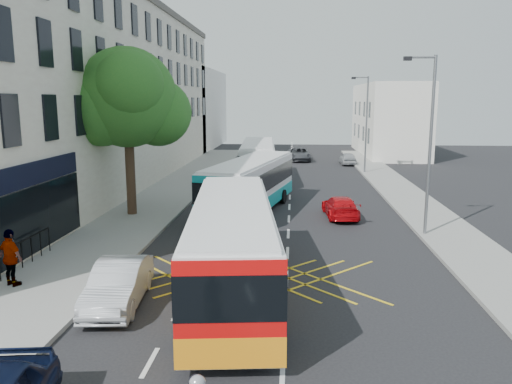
% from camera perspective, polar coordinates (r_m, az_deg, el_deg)
% --- Properties ---
extents(ground, '(120.00, 120.00, 0.00)m').
position_cam_1_polar(ground, '(12.51, 3.07, -19.43)').
color(ground, black).
rests_on(ground, ground).
extents(pavement_left, '(5.00, 70.00, 0.15)m').
position_cam_1_polar(pavement_left, '(27.94, -13.94, -2.54)').
color(pavement_left, gray).
rests_on(pavement_left, ground).
extents(pavement_right, '(3.00, 70.00, 0.15)m').
position_cam_1_polar(pavement_right, '(27.55, 19.60, -3.03)').
color(pavement_right, gray).
rests_on(pavement_right, ground).
extents(terrace_main, '(8.30, 45.00, 13.50)m').
position_cam_1_polar(terrace_main, '(38.07, -17.91, 10.80)').
color(terrace_main, beige).
rests_on(terrace_main, ground).
extents(terrace_far, '(8.00, 20.00, 10.00)m').
position_cam_1_polar(terrace_far, '(67.36, -7.98, 9.36)').
color(terrace_far, silver).
rests_on(terrace_far, ground).
extents(building_right, '(6.00, 18.00, 8.00)m').
position_cam_1_polar(building_right, '(59.87, 14.84, 8.03)').
color(building_right, silver).
rests_on(building_right, ground).
extents(street_tree, '(6.30, 5.70, 8.80)m').
position_cam_1_polar(street_tree, '(27.23, -14.57, 10.30)').
color(street_tree, '#382619').
rests_on(street_tree, pavement_left).
extents(lamp_near, '(1.45, 0.15, 8.00)m').
position_cam_1_polar(lamp_near, '(23.67, 19.10, 6.01)').
color(lamp_near, slate).
rests_on(lamp_near, pavement_right).
extents(lamp_far, '(1.45, 0.15, 8.00)m').
position_cam_1_polar(lamp_far, '(43.29, 12.39, 8.13)').
color(lamp_far, slate).
rests_on(lamp_far, pavement_right).
extents(railings, '(0.08, 5.60, 1.14)m').
position_cam_1_polar(railings, '(19.71, -26.23, -6.86)').
color(railings, black).
rests_on(railings, pavement_left).
extents(bus_near, '(3.70, 11.00, 3.03)m').
position_cam_1_polar(bus_near, '(16.19, -2.74, -6.16)').
color(bus_near, silver).
rests_on(bus_near, ground).
extents(bus_mid, '(4.62, 10.78, 2.95)m').
position_cam_1_polar(bus_mid, '(27.77, -0.65, 0.80)').
color(bus_mid, silver).
rests_on(bus_mid, ground).
extents(bus_far, '(3.08, 10.85, 3.02)m').
position_cam_1_polar(bus_far, '(38.71, 0.24, 3.61)').
color(bus_far, silver).
rests_on(bus_far, ground).
extents(parked_car_silver, '(1.79, 4.18, 1.34)m').
position_cam_1_polar(parked_car_silver, '(16.12, -15.45, -10.09)').
color(parked_car_silver, '#B5B7BD').
rests_on(parked_car_silver, ground).
extents(red_hatchback, '(1.92, 4.06, 1.15)m').
position_cam_1_polar(red_hatchback, '(27.16, 9.62, -1.68)').
color(red_hatchback, red).
rests_on(red_hatchback, ground).
extents(distant_car_grey, '(2.53, 4.94, 1.33)m').
position_cam_1_polar(distant_car_grey, '(52.02, 4.95, 4.33)').
color(distant_car_grey, '#44464C').
rests_on(distant_car_grey, ground).
extents(distant_car_silver, '(1.52, 3.54, 1.19)m').
position_cam_1_polar(distant_car_silver, '(49.50, 10.44, 3.79)').
color(distant_car_silver, '#9EA2A6').
rests_on(distant_car_silver, ground).
extents(pedestrian_far, '(1.22, 0.93, 1.93)m').
position_cam_1_polar(pedestrian_far, '(18.42, -26.22, -6.75)').
color(pedestrian_far, gray).
rests_on(pedestrian_far, pavement_left).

